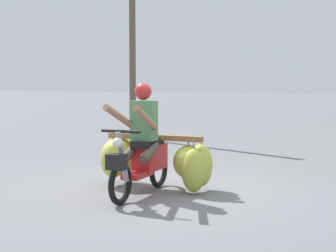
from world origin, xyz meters
name	(u,v)px	position (x,y,z in m)	size (l,w,h in m)	color
ground_plane	(169,192)	(0.00, 0.00, 0.00)	(120.00, 120.00, 0.00)	slate
motorbike_main_loaded	(149,157)	(-0.33, 0.02, 0.49)	(1.86, 1.87, 1.58)	black
utility_pole	(132,34)	(-3.55, 6.01, 2.89)	(0.18, 0.18, 5.79)	brown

